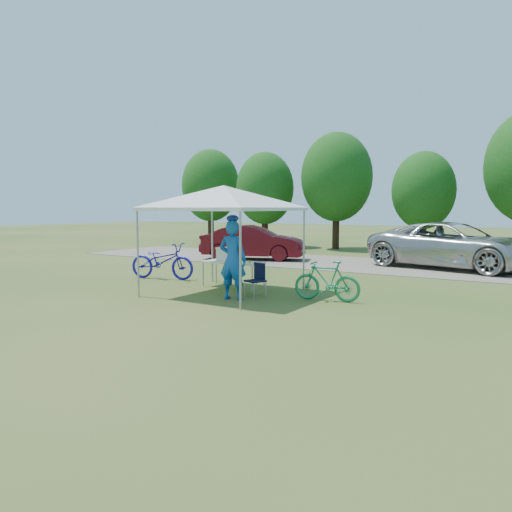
{
  "coord_description": "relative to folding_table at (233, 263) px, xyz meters",
  "views": [
    {
      "loc": [
        7.33,
        -10.22,
        2.17
      ],
      "look_at": [
        -0.29,
        2.0,
        0.78
      ],
      "focal_mm": 35.0,
      "sensor_mm": 36.0,
      "label": 1
    }
  ],
  "objects": [
    {
      "name": "ground",
      "position": [
        0.39,
        -0.97,
        -0.66
      ],
      "size": [
        100.0,
        100.0,
        0.0
      ],
      "primitive_type": "plane",
      "color": "#2D5119",
      "rests_on": "ground"
    },
    {
      "name": "gravel_strip",
      "position": [
        0.39,
        7.03,
        -0.65
      ],
      "size": [
        24.0,
        5.0,
        0.02
      ],
      "primitive_type": "cube",
      "color": "gray",
      "rests_on": "ground"
    },
    {
      "name": "canopy",
      "position": [
        0.39,
        -0.97,
        1.99
      ],
      "size": [
        4.53,
        4.53,
        3.0
      ],
      "color": "#A5A5AA",
      "rests_on": "ground"
    },
    {
      "name": "treeline",
      "position": [
        0.09,
        13.07,
        2.87
      ],
      "size": [
        24.89,
        4.28,
        6.3
      ],
      "color": "#382314",
      "rests_on": "ground"
    },
    {
      "name": "folding_table",
      "position": [
        0.0,
        0.0,
        0.0
      ],
      "size": [
        1.71,
        0.71,
        0.7
      ],
      "color": "white",
      "rests_on": "ground"
    },
    {
      "name": "folding_chair",
      "position": [
        1.31,
        -0.85,
        -0.18
      ],
      "size": [
        0.53,
        0.56,
        0.82
      ],
      "rotation": [
        0.0,
        0.0,
        -0.36
      ],
      "color": "black",
      "rests_on": "ground"
    },
    {
      "name": "cooler",
      "position": [
        -0.21,
        -0.0,
        0.24
      ],
      "size": [
        0.53,
        0.36,
        0.38
      ],
      "color": "white",
      "rests_on": "folding_table"
    },
    {
      "name": "ice_cream_cup",
      "position": [
        0.56,
        -0.05,
        0.07
      ],
      "size": [
        0.08,
        0.08,
        0.06
      ],
      "primitive_type": "cylinder",
      "color": "gold",
      "rests_on": "folding_table"
    },
    {
      "name": "cyclist",
      "position": [
        1.06,
        -1.55,
        0.28
      ],
      "size": [
        0.74,
        0.54,
        1.89
      ],
      "primitive_type": "imported",
      "rotation": [
        0.0,
        0.0,
        3.28
      ],
      "color": "#1553AD",
      "rests_on": "ground"
    },
    {
      "name": "bike_blue",
      "position": [
        -2.72,
        0.12,
        -0.11
      ],
      "size": [
        2.22,
        1.17,
        1.11
      ],
      "primitive_type": "imported",
      "rotation": [
        0.0,
        0.0,
        1.79
      ],
      "color": "#18129F",
      "rests_on": "ground"
    },
    {
      "name": "bike_green",
      "position": [
        3.03,
        -0.54,
        -0.19
      ],
      "size": [
        1.62,
        0.64,
        0.95
      ],
      "primitive_type": "imported",
      "rotation": [
        0.0,
        0.0,
        -1.44
      ],
      "color": "#1C7F50",
      "rests_on": "ground"
    },
    {
      "name": "minivan",
      "position": [
        4.36,
        7.51,
        0.18
      ],
      "size": [
        6.41,
        4.06,
        1.65
      ],
      "primitive_type": "imported",
      "rotation": [
        0.0,
        0.0,
        1.33
      ],
      "color": "beige",
      "rests_on": "gravel_strip"
    },
    {
      "name": "sedan",
      "position": [
        -3.38,
        6.38,
        0.07
      ],
      "size": [
        4.54,
        2.83,
        1.41
      ],
      "primitive_type": "imported",
      "rotation": [
        0.0,
        0.0,
        1.91
      ],
      "color": "#500D15",
      "rests_on": "gravel_strip"
    }
  ]
}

